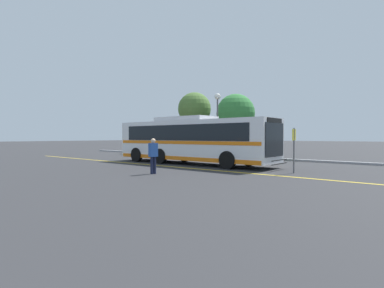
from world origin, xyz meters
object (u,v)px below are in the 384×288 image
Objects in this scene: transit_bus at (192,139)px; parked_car_1 at (188,149)px; parked_car_0 at (144,147)px; tree_2 at (194,109)px; tree_0 at (236,113)px; pedestrian_0 at (153,154)px; bus_stop_sign at (294,145)px; street_lamp at (217,108)px; parked_car_2 at (251,151)px.

transit_bus is 2.45× the size of parked_car_1.
parked_car_0 is 0.68× the size of tree_2.
parked_car_1 is 0.80× the size of tree_0.
bus_stop_sign is (5.15, 4.50, 0.43)m from pedestrian_0.
transit_bus is 5.66m from pedestrian_0.
transit_bus is 1.96× the size of tree_0.
transit_bus reaches higher than bus_stop_sign.
street_lamp is (7.33, 2.33, 3.67)m from parked_car_0.
tree_0 reaches higher than parked_car_0.
tree_2 is (-4.92, 2.84, 0.37)m from street_lamp.
bus_stop_sign is at bearing -39.39° from street_lamp.
tree_2 is at bearing -125.87° from bus_stop_sign.
parked_car_0 is 2.04× the size of bus_stop_sign.
tree_0 is at bearing 158.51° from parked_car_1.
street_lamp is at bearing -93.31° from tree_0.
tree_0 is (0.17, 2.92, -0.32)m from street_lamp.
transit_bus is at bearing -74.66° from tree_0.
parked_car_1 is at bearing -116.51° from bus_stop_sign.
transit_bus is 1.78× the size of tree_2.
pedestrian_0 reaches higher than parked_car_2.
parked_car_2 is 0.67× the size of tree_0.
tree_2 reaches higher than parked_car_2.
parked_car_0 is 16.08m from pedestrian_0.
parked_car_0 is 0.79× the size of street_lamp.
pedestrian_0 is at bearing -48.17° from bus_stop_sign.
parked_car_2 is at bearing 83.67° from parked_car_1.
parked_car_2 reaches higher than parked_car_1.
parked_car_0 is at bearing -108.18° from bus_stop_sign.
transit_bus is 2.60× the size of parked_car_0.
tree_0 is (7.50, 5.25, 3.35)m from parked_car_0.
street_lamp is (-3.02, 7.47, 2.81)m from transit_bus.
tree_2 is (-7.94, 10.30, 3.18)m from transit_bus.
pedestrian_0 is 6.86m from bus_stop_sign.
bus_stop_sign is 0.34× the size of tree_2.
parked_car_2 is 1.82× the size of bus_stop_sign.
tree_0 is at bearing 86.69° from street_lamp.
parked_car_0 is 6.99m from tree_2.
street_lamp is at bearing 142.64° from parked_car_1.
street_lamp is 2.94m from tree_0.
tree_0 is at bearing 0.94° from tree_2.
pedestrian_0 is (0.07, -10.11, 0.22)m from parked_car_2.
bus_stop_sign reaches higher than parked_car_0.
bus_stop_sign is (11.62, -5.97, 0.74)m from parked_car_1.
pedestrian_0 is at bearing -73.18° from tree_0.
bus_stop_sign is at bearing 41.99° from parked_car_2.
bus_stop_sign reaches higher than parked_car_1.
street_lamp is (1.56, 2.30, 3.75)m from parked_car_1.
tree_2 is (2.40, 5.17, 4.04)m from parked_car_0.
parked_car_1 is 12.31m from pedestrian_0.
pedestrian_0 is 14.10m from street_lamp.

